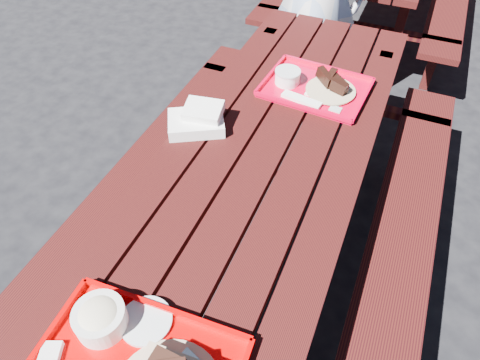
% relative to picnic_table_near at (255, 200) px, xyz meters
% --- Properties ---
extents(ground, '(60.00, 60.00, 0.00)m').
position_rel_picnic_table_near_xyz_m(ground, '(0.00, 0.00, -0.56)').
color(ground, black).
rests_on(ground, ground).
extents(picnic_table_near, '(1.41, 2.40, 0.75)m').
position_rel_picnic_table_near_xyz_m(picnic_table_near, '(0.00, 0.00, 0.00)').
color(picnic_table_near, '#390F0B').
rests_on(picnic_table_near, ground).
extents(far_tray, '(0.46, 0.37, 0.07)m').
position_rel_picnic_table_near_xyz_m(far_tray, '(0.06, 0.53, 0.21)').
color(far_tray, red).
rests_on(far_tray, picnic_table_near).
extents(white_cloth, '(0.26, 0.24, 0.09)m').
position_rel_picnic_table_near_xyz_m(white_cloth, '(-0.29, 0.11, 0.23)').
color(white_cloth, white).
rests_on(white_cloth, picnic_table_near).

